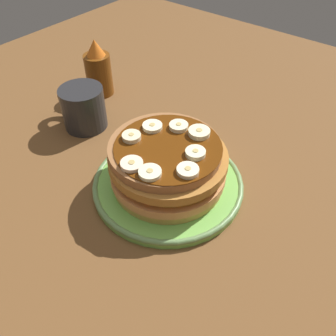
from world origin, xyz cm
name	(u,v)px	position (x,y,z in cm)	size (l,w,h in cm)	color
ground_plane	(168,193)	(0.00, 0.00, -1.50)	(140.00, 140.00, 3.00)	brown
plate	(168,183)	(0.00, 0.00, 0.86)	(24.46, 24.46, 1.59)	#72B74C
pancake_stack	(167,165)	(0.07, 0.05, 4.99)	(18.57, 18.53, 7.42)	#C19746
banana_slice_0	(132,164)	(1.33, 6.42, 8.97)	(3.22, 3.22, 0.84)	#FDE0BE
banana_slice_1	(179,126)	(1.51, -4.57, 9.01)	(3.00, 3.00, 0.93)	#F8EBC0
banana_slice_2	(152,127)	(4.71, -1.98, 8.98)	(3.15, 3.15, 0.86)	#FAF1C5
banana_slice_3	(195,153)	(-4.25, -0.98, 9.03)	(2.96, 2.96, 0.96)	#EEEFC0
banana_slice_4	(188,171)	(-5.52, 2.59, 8.99)	(3.10, 3.10, 0.88)	#FAECC2
banana_slice_5	(199,133)	(-1.95, -5.22, 9.07)	(3.38, 3.38, 1.03)	#F2EAB9
banana_slice_6	(132,137)	(5.47, 2.00, 9.04)	(2.89, 2.89, 0.99)	beige
banana_slice_7	(150,173)	(-1.76, 6.13, 8.97)	(3.20, 3.20, 0.84)	#F1EDC0
coffee_mug	(82,107)	(23.70, -3.19, 4.22)	(11.61, 8.36, 8.18)	#262628
syrup_bottle	(98,71)	(29.98, -13.55, 5.43)	(5.62, 5.62, 12.31)	brown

